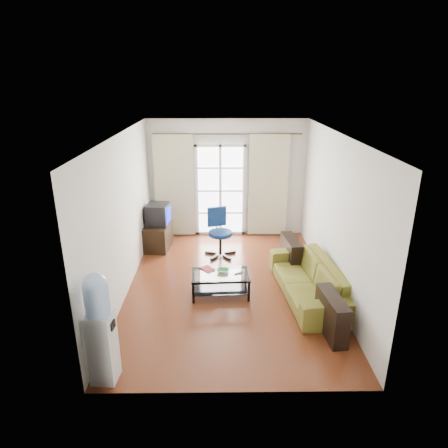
# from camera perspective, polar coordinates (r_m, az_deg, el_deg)

# --- Properties ---
(floor) EXTENTS (5.20, 5.20, 0.00)m
(floor) POSITION_cam_1_polar(r_m,az_deg,el_deg) (7.32, 0.77, -8.81)
(floor) COLOR brown
(floor) RESTS_ON ground
(ceiling) EXTENTS (5.20, 5.20, 0.00)m
(ceiling) POSITION_cam_1_polar(r_m,az_deg,el_deg) (6.45, 0.88, 12.64)
(ceiling) COLOR white
(ceiling) RESTS_ON wall_back
(wall_back) EXTENTS (3.60, 0.02, 2.70)m
(wall_back) POSITION_cam_1_polar(r_m,az_deg,el_deg) (9.26, 0.41, 6.50)
(wall_back) COLOR silver
(wall_back) RESTS_ON floor
(wall_front) EXTENTS (3.60, 0.02, 2.70)m
(wall_front) POSITION_cam_1_polar(r_m,az_deg,el_deg) (4.39, 1.70, -9.94)
(wall_front) COLOR silver
(wall_front) RESTS_ON floor
(wall_left) EXTENTS (0.02, 5.20, 2.70)m
(wall_left) POSITION_cam_1_polar(r_m,az_deg,el_deg) (6.95, -14.18, 1.14)
(wall_left) COLOR silver
(wall_left) RESTS_ON floor
(wall_right) EXTENTS (0.02, 5.20, 2.70)m
(wall_right) POSITION_cam_1_polar(r_m,az_deg,el_deg) (7.04, 15.63, 1.25)
(wall_right) COLOR silver
(wall_right) RESTS_ON floor
(french_door) EXTENTS (1.16, 0.06, 2.15)m
(french_door) POSITION_cam_1_polar(r_m,az_deg,el_deg) (9.27, -0.52, 4.77)
(french_door) COLOR white
(french_door) RESTS_ON wall_back
(curtain_rod) EXTENTS (3.30, 0.04, 0.04)m
(curtain_rod) POSITION_cam_1_polar(r_m,az_deg,el_deg) (8.97, 0.44, 12.75)
(curtain_rod) COLOR #4C3F2D
(curtain_rod) RESTS_ON wall_back
(curtain_left) EXTENTS (0.90, 0.07, 2.35)m
(curtain_left) POSITION_cam_1_polar(r_m,az_deg,el_deg) (9.23, -7.08, 5.35)
(curtain_left) COLOR beige
(curtain_left) RESTS_ON curtain_rod
(curtain_right) EXTENTS (0.90, 0.07, 2.35)m
(curtain_right) POSITION_cam_1_polar(r_m,az_deg,el_deg) (9.25, 6.34, 5.40)
(curtain_right) COLOR beige
(curtain_right) RESTS_ON curtain_rod
(radiator) EXTENTS (0.64, 0.12, 0.64)m
(radiator) POSITION_cam_1_polar(r_m,az_deg,el_deg) (9.51, 5.23, 0.37)
(radiator) COLOR gray
(radiator) RESTS_ON floor
(sofa) EXTENTS (2.33, 1.29, 0.63)m
(sofa) POSITION_cam_1_polar(r_m,az_deg,el_deg) (7.01, 11.93, -7.76)
(sofa) COLOR brown
(sofa) RESTS_ON floor
(coffee_table) EXTENTS (1.01, 0.61, 0.40)m
(coffee_table) POSITION_cam_1_polar(r_m,az_deg,el_deg) (6.92, -0.52, -8.19)
(coffee_table) COLOR silver
(coffee_table) RESTS_ON floor
(bowl) EXTENTS (0.30, 0.30, 0.05)m
(bowl) POSITION_cam_1_polar(r_m,az_deg,el_deg) (6.90, -0.15, -6.70)
(bowl) COLOR green
(bowl) RESTS_ON coffee_table
(book) EXTENTS (0.41, 0.41, 0.02)m
(book) POSITION_cam_1_polar(r_m,az_deg,el_deg) (6.95, -2.94, -6.64)
(book) COLOR #A22F13
(book) RESTS_ON coffee_table
(remote) EXTENTS (0.16, 0.12, 0.02)m
(remote) POSITION_cam_1_polar(r_m,az_deg,el_deg) (6.87, 2.12, -7.02)
(remote) COLOR black
(remote) RESTS_ON coffee_table
(tv_stand) EXTENTS (0.58, 0.80, 0.55)m
(tv_stand) POSITION_cam_1_polar(r_m,az_deg,el_deg) (8.85, -9.40, -1.78)
(tv_stand) COLOR black
(tv_stand) RESTS_ON floor
(crt_tv) EXTENTS (0.54, 0.54, 0.45)m
(crt_tv) POSITION_cam_1_polar(r_m,az_deg,el_deg) (8.73, -9.52, 1.41)
(crt_tv) COLOR black
(crt_tv) RESTS_ON tv_stand
(task_chair) EXTENTS (0.87, 0.87, 1.01)m
(task_chair) POSITION_cam_1_polar(r_m,az_deg,el_deg) (8.40, -0.60, -2.55)
(task_chair) COLOR black
(task_chair) RESTS_ON floor
(water_cooler) EXTENTS (0.34, 0.33, 1.48)m
(water_cooler) POSITION_cam_1_polar(r_m,az_deg,el_deg) (5.11, -17.28, -13.80)
(water_cooler) COLOR silver
(water_cooler) RESTS_ON floor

